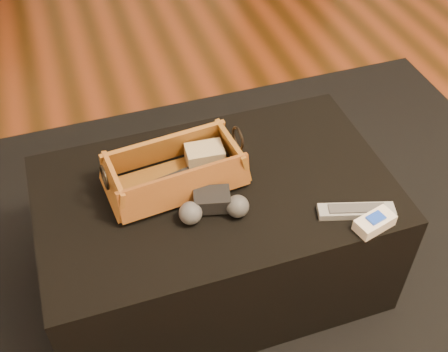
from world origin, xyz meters
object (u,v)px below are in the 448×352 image
object	(u,v)px
ottoman	(216,235)
wicker_basket	(175,172)
silver_remote	(356,211)
cream_gadget	(375,222)
tv_remote	(171,183)
game_controller	(213,206)

from	to	relation	value
ottoman	wicker_basket	size ratio (longest dim) A/B	2.46
silver_remote	cream_gadget	world-z (taller)	cream_gadget
tv_remote	silver_remote	xyz separation A→B (m)	(0.45, -0.25, -0.01)
tv_remote	wicker_basket	size ratio (longest dim) A/B	0.50
tv_remote	silver_remote	size ratio (longest dim) A/B	0.97
silver_remote	game_controller	bearing A→B (deg)	161.58
wicker_basket	silver_remote	distance (m)	0.51
tv_remote	game_controller	distance (m)	0.15
tv_remote	silver_remote	bearing A→B (deg)	-40.58
tv_remote	wicker_basket	bearing A→B (deg)	30.87
ottoman	wicker_basket	world-z (taller)	wicker_basket
game_controller	cream_gadget	world-z (taller)	game_controller
wicker_basket	cream_gadget	world-z (taller)	wicker_basket
wicker_basket	silver_remote	xyz separation A→B (m)	(0.43, -0.26, -0.03)
ottoman	silver_remote	size ratio (longest dim) A/B	4.76
tv_remote	wicker_basket	xyz separation A→B (m)	(0.02, 0.02, 0.02)
game_controller	silver_remote	size ratio (longest dim) A/B	0.93
game_controller	cream_gadget	bearing A→B (deg)	-24.76
wicker_basket	silver_remote	size ratio (longest dim) A/B	1.93
tv_remote	cream_gadget	xyz separation A→B (m)	(0.47, -0.30, -0.01)
ottoman	tv_remote	size ratio (longest dim) A/B	4.90
ottoman	cream_gadget	world-z (taller)	cream_gadget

